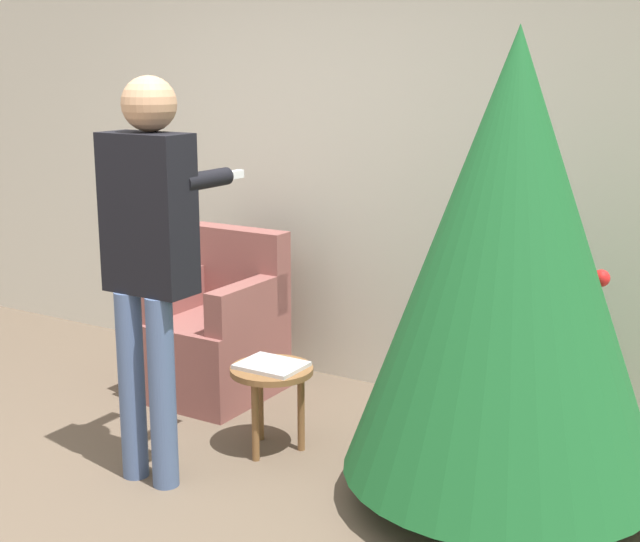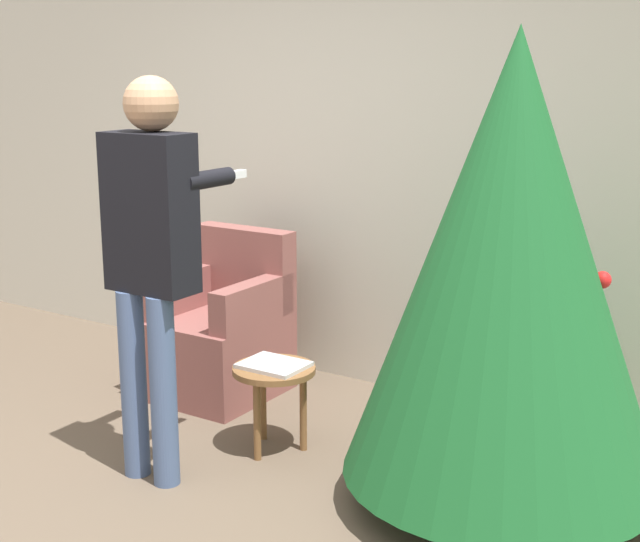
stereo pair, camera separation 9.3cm
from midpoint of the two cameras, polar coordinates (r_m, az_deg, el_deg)
name	(u,v)px [view 2 (the right image)]	position (r m, az deg, el deg)	size (l,w,h in m)	color
ground_plane	(75,534)	(3.91, -14.73, -15.98)	(14.00, 14.00, 0.00)	brown
wall_back	(356,156)	(5.20, 2.81, 7.37)	(8.00, 0.06, 2.70)	beige
christmas_tree	(509,261)	(3.74, 12.72, 0.64)	(1.36, 1.36, 2.03)	brown
armchair	(221,334)	(5.18, -5.83, -4.06)	(0.65, 0.69, 0.94)	brown
person_standing	(151,243)	(3.99, -10.12, 1.80)	(0.43, 0.57, 1.83)	#475B84
side_stool	(274,380)	(4.39, -2.35, -6.97)	(0.41, 0.41, 0.43)	brown
laptop	(274,365)	(4.36, -2.36, -6.03)	(0.31, 0.25, 0.02)	silver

